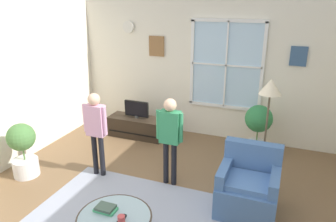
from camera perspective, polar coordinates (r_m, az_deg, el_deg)
ground_plane at (r=4.39m, az=-5.19°, el=-18.59°), size 5.80×6.45×0.02m
back_wall at (r=6.39m, az=6.60°, el=7.46°), size 5.20×0.17×2.72m
area_rug at (r=4.40m, az=-7.92°, el=-18.41°), size 2.42×1.93×0.01m
tv_stand at (r=6.57m, az=-5.51°, el=-2.82°), size 1.16×0.45×0.40m
television at (r=6.43m, az=-5.63°, el=0.34°), size 0.51×0.08×0.35m
armchair at (r=4.48m, az=14.09°, el=-13.05°), size 0.76×0.74×0.87m
coffee_table at (r=3.73m, az=-9.49°, el=-18.30°), size 0.83×0.83×0.45m
book_stack at (r=3.80m, az=-11.06°, el=-16.66°), size 0.25×0.16×0.06m
cup at (r=3.60m, az=-8.32°, el=-18.52°), size 0.08×0.08×0.08m
remote_near_books at (r=3.63m, az=-8.41°, el=-18.82°), size 0.04×0.14×0.02m
remote_near_cup at (r=3.66m, az=-8.21°, el=-18.43°), size 0.05×0.14×0.02m
person_pink_shirt at (r=5.02m, az=-12.70°, el=-2.47°), size 0.41×0.19×1.36m
person_green_shirt at (r=4.65m, az=0.35°, el=-3.77°), size 0.41×0.19×1.36m
potted_plant_by_window at (r=5.90m, az=15.76°, el=-2.24°), size 0.48×0.48×0.92m
potted_plant_corner at (r=5.51m, az=-24.42°, el=-6.03°), size 0.43×0.43×0.88m
floor_lamp at (r=4.75m, az=17.62°, el=2.31°), size 0.32×0.32×1.63m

